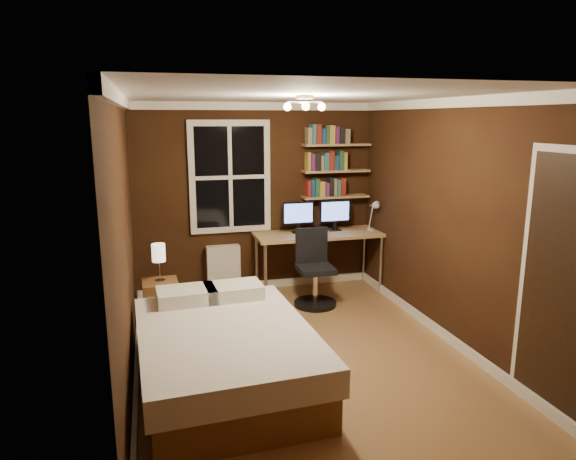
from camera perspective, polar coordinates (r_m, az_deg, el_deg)
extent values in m
plane|color=olive|center=(5.28, 1.37, -13.49)|extent=(4.20, 4.20, 0.00)
cube|color=black|center=(6.87, -3.56, 3.52)|extent=(3.20, 0.04, 2.50)
cube|color=black|center=(4.68, -17.68, -1.23)|extent=(0.04, 4.20, 2.50)
cube|color=black|center=(5.53, 17.53, 0.81)|extent=(0.04, 4.20, 2.50)
cube|color=white|center=(4.76, 1.53, 14.73)|extent=(3.20, 4.20, 0.02)
cube|color=silver|center=(6.74, -6.46, 5.87)|extent=(1.06, 0.06, 1.46)
cube|color=#9B7A4B|center=(7.06, 5.28, 3.72)|extent=(0.92, 0.22, 0.03)
cube|color=#9B7A4B|center=(7.01, 5.34, 6.55)|extent=(0.92, 0.22, 0.03)
cube|color=#9B7A4B|center=(6.99, 5.39, 9.41)|extent=(0.92, 0.22, 0.03)
cube|color=brown|center=(4.66, -6.89, -15.20)|extent=(1.44, 1.99, 0.31)
cube|color=white|center=(4.54, -6.98, -12.17)|extent=(1.52, 2.06, 0.23)
cube|color=white|center=(5.14, -11.20, -7.14)|extent=(0.58, 0.41, 0.14)
cube|color=white|center=(5.20, -6.09, -6.72)|extent=(0.58, 0.41, 0.14)
cube|color=brown|center=(6.10, -13.91, -7.73)|extent=(0.41, 0.41, 0.49)
cube|color=silver|center=(6.89, -7.17, -4.41)|extent=(0.44, 0.15, 0.65)
cube|color=#9B7A4B|center=(6.84, 3.41, -0.48)|extent=(1.70, 0.64, 0.04)
cylinder|color=beige|center=(6.48, -2.51, -4.90)|extent=(0.04, 0.04, 0.77)
cylinder|color=beige|center=(6.98, 10.28, -3.82)|extent=(0.04, 0.04, 0.77)
cylinder|color=beige|center=(7.00, -3.51, -3.59)|extent=(0.04, 0.04, 0.77)
cylinder|color=beige|center=(7.47, 8.46, -2.69)|extent=(0.04, 0.04, 0.77)
cylinder|color=black|center=(6.51, 3.03, -8.14)|extent=(0.53, 0.53, 0.05)
cylinder|color=silver|center=(6.44, 3.06, -6.31)|extent=(0.06, 0.06, 0.39)
cube|color=black|center=(6.37, 3.08, -4.36)|extent=(0.44, 0.44, 0.07)
cube|color=black|center=(6.47, 2.62, -1.70)|extent=(0.41, 0.06, 0.45)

